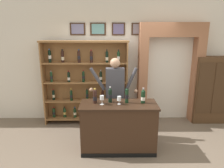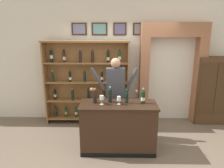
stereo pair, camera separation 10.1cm
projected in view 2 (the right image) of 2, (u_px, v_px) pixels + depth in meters
ground_plane at (123, 149)px, 4.15m from camera, size 14.00×14.00×0.02m
back_wall at (122, 57)px, 5.28m from camera, size 12.00×0.19×3.27m
wine_shelf at (87, 81)px, 5.11m from camera, size 2.08×0.30×2.06m
archway_doorway at (171, 67)px, 5.18m from camera, size 1.58×0.45×2.47m
side_cabinet at (211, 91)px, 5.17m from camera, size 0.80×0.39×1.67m
tasting_counter at (118, 127)px, 4.03m from camera, size 1.45×0.61×0.95m
shopkeeper at (115, 89)px, 4.44m from camera, size 1.03×0.22×1.74m
tasting_bottle_chianti at (95, 96)px, 3.92m from camera, size 0.08×0.08×0.29m
tasting_bottle_bianco at (110, 95)px, 3.96m from camera, size 0.07×0.07×0.31m
tasting_bottle_riserva at (127, 95)px, 3.92m from camera, size 0.07×0.07×0.31m
tasting_bottle_grappa at (143, 97)px, 3.91m from camera, size 0.08×0.08×0.30m
wine_glass_right at (102, 98)px, 3.85m from camera, size 0.08×0.08×0.17m
wine_glass_left at (119, 99)px, 3.85m from camera, size 0.07×0.07×0.15m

